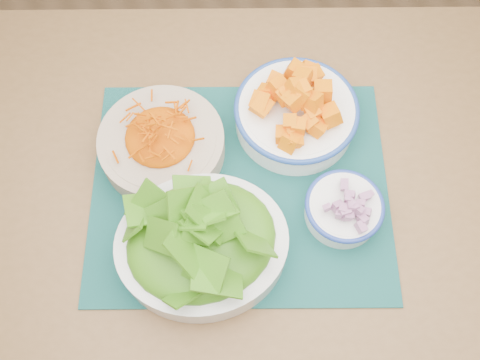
% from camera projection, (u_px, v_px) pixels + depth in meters
% --- Properties ---
extents(table, '(1.38, 1.12, 0.75)m').
position_uv_depth(table, '(269.00, 198.00, 1.07)').
color(table, brown).
rests_on(table, ground).
extents(placemat, '(0.64, 0.57, 0.00)m').
position_uv_depth(placemat, '(240.00, 187.00, 0.96)').
color(placemat, '#0A3130').
rests_on(placemat, table).
extents(carrot_bowl, '(0.24, 0.24, 0.08)m').
position_uv_depth(carrot_bowl, '(161.00, 141.00, 0.96)').
color(carrot_bowl, tan).
rests_on(carrot_bowl, placemat).
extents(squash_bowl, '(0.25, 0.25, 0.11)m').
position_uv_depth(squash_bowl, '(297.00, 109.00, 0.97)').
color(squash_bowl, white).
rests_on(squash_bowl, placemat).
extents(lettuce_bowl, '(0.32, 0.28, 0.12)m').
position_uv_depth(lettuce_bowl, '(202.00, 241.00, 0.86)').
color(lettuce_bowl, silver).
rests_on(lettuce_bowl, placemat).
extents(onion_bowl, '(0.15, 0.15, 0.07)m').
position_uv_depth(onion_bowl, '(344.00, 207.00, 0.91)').
color(onion_bowl, white).
rests_on(onion_bowl, placemat).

